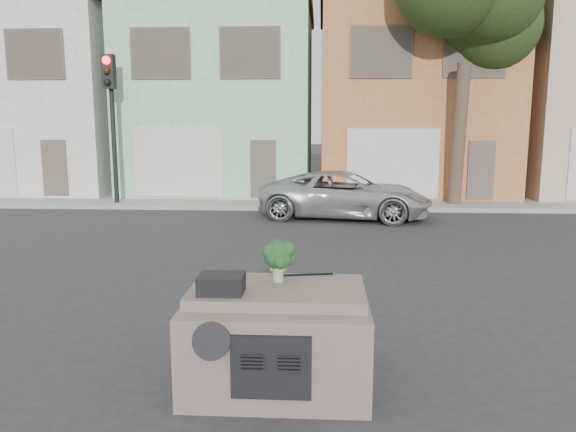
{
  "coord_description": "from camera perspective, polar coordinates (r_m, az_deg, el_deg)",
  "views": [
    {
      "loc": [
        0.47,
        -9.08,
        2.95
      ],
      "look_at": [
        -0.09,
        0.5,
        1.3
      ],
      "focal_mm": 35.0,
      "sensor_mm": 36.0,
      "label": 1
    }
  ],
  "objects": [
    {
      "name": "car_dashboard",
      "position": [
        6.55,
        -1.02,
        -11.65
      ],
      "size": [
        2.0,
        1.8,
        1.12
      ],
      "primitive_type": "cube",
      "color": "#725D54",
      "rests_on": "ground"
    },
    {
      "name": "silver_pickup",
      "position": [
        17.18,
        5.82,
        -0.18
      ],
      "size": [
        5.41,
        3.1,
        1.42
      ],
      "primitive_type": "imported",
      "rotation": [
        0.0,
        0.0,
        1.42
      ],
      "color": "#B1B4B8",
      "rests_on": "ground"
    },
    {
      "name": "instrument_hump",
      "position": [
        6.08,
        -6.79,
        -6.86
      ],
      "size": [
        0.48,
        0.38,
        0.2
      ],
      "primitive_type": "cube",
      "color": "black",
      "rests_on": "car_dashboard"
    },
    {
      "name": "tree_near",
      "position": [
        19.46,
        17.25,
        13.16
      ],
      "size": [
        4.4,
        4.0,
        8.5
      ],
      "primitive_type": "cube",
      "color": "#233816",
      "rests_on": "ground"
    },
    {
      "name": "sidewalk",
      "position": [
        19.8,
        1.94,
        1.4
      ],
      "size": [
        40.0,
        3.0,
        0.15
      ],
      "primitive_type": "cube",
      "color": "gray",
      "rests_on": "ground"
    },
    {
      "name": "wiper_arm",
      "position": [
        6.71,
        1.61,
        -5.97
      ],
      "size": [
        0.69,
        0.15,
        0.02
      ],
      "primitive_type": "cube",
      "rotation": [
        0.0,
        0.0,
        0.17
      ],
      "color": "black",
      "rests_on": "car_dashboard"
    },
    {
      "name": "ground_plane",
      "position": [
        9.56,
        0.36,
        -8.22
      ],
      "size": [
        120.0,
        120.0,
        0.0
      ],
      "primitive_type": "plane",
      "color": "#303033",
      "rests_on": "ground"
    },
    {
      "name": "townhouse_tan",
      "position": [
        23.86,
        12.08,
        11.53
      ],
      "size": [
        7.2,
        8.2,
        7.55
      ],
      "primitive_type": "cube",
      "color": "#B16E41",
      "rests_on": "ground"
    },
    {
      "name": "townhouse_mint",
      "position": [
        23.93,
        -6.36,
        11.68
      ],
      "size": [
        7.2,
        8.2,
        7.55
      ],
      "primitive_type": "cube",
      "color": "#95CEA2",
      "rests_on": "ground"
    },
    {
      "name": "townhouse_white",
      "position": [
        26.23,
        -23.03,
        10.8
      ],
      "size": [
        7.2,
        8.2,
        7.55
      ],
      "primitive_type": "cube",
      "color": "silver",
      "rests_on": "ground"
    },
    {
      "name": "traffic_signal",
      "position": [
        19.85,
        -17.41,
        8.16
      ],
      "size": [
        0.4,
        0.4,
        5.1
      ],
      "primitive_type": "cube",
      "color": "black",
      "rests_on": "ground"
    },
    {
      "name": "broccoli",
      "position": [
        6.42,
        -1.03,
        -4.55
      ],
      "size": [
        0.54,
        0.54,
        0.49
      ],
      "primitive_type": "cube",
      "rotation": [
        0.0,
        0.0,
        4.22
      ],
      "color": "#173A19",
      "rests_on": "car_dashboard"
    }
  ]
}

